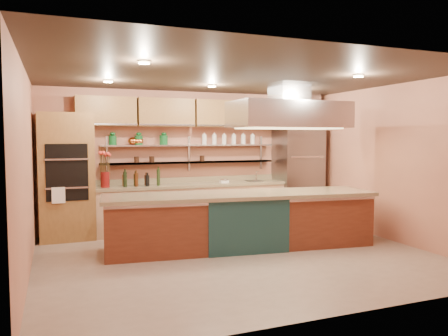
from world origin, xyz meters
name	(u,v)px	position (x,y,z in m)	size (l,w,h in m)	color
floor	(238,257)	(0.00, 0.00, -0.01)	(6.00, 5.00, 0.02)	gray
ceiling	(238,76)	(0.00, 0.00, 2.80)	(6.00, 5.00, 0.02)	black
wall_back	(191,160)	(0.00, 2.50, 1.40)	(6.00, 0.04, 2.80)	#BC7558
wall_front	(335,183)	(0.00, -2.50, 1.40)	(6.00, 0.04, 2.80)	#BC7558
wall_left	(26,173)	(-3.00, 0.00, 1.40)	(0.04, 5.00, 2.80)	#BC7558
wall_right	(392,163)	(3.00, 0.00, 1.40)	(0.04, 5.00, 2.80)	#BC7558
oven_stack	(67,177)	(-2.45, 2.18, 1.15)	(0.95, 0.64, 2.30)	olive
refrigerator	(298,174)	(2.35, 2.14, 1.05)	(0.95, 0.72, 2.10)	slate
back_counter	(193,206)	(-0.05, 2.20, 0.47)	(3.84, 0.64, 0.93)	tan
wall_shelf_lower	(191,162)	(-0.05, 2.37, 1.35)	(3.60, 0.26, 0.03)	#B1B2B8
wall_shelf_upper	(190,145)	(-0.05, 2.37, 1.70)	(3.60, 0.26, 0.03)	#B1B2B8
upper_cabinets	(193,113)	(0.00, 2.32, 2.35)	(4.60, 0.36, 0.55)	olive
range_hood	(289,115)	(1.16, 0.48, 2.25)	(2.00, 1.00, 0.45)	#B1B2B8
ceiling_downlights	(233,79)	(0.00, 0.20, 2.77)	(4.00, 2.80, 0.02)	#FFE5A5
island	(241,220)	(0.26, 0.48, 0.46)	(4.45, 0.97, 0.93)	brown
flower_vase	(105,180)	(-1.78, 2.15, 1.07)	(0.16, 0.16, 0.29)	#610E0E
oil_bottle_cluster	(142,180)	(-1.10, 2.15, 1.05)	(0.76, 0.22, 0.24)	black
kitchen_scale	(224,180)	(0.60, 2.15, 0.98)	(0.17, 0.13, 0.09)	white
bar_faucet	(256,176)	(1.38, 2.25, 1.04)	(0.03, 0.03, 0.21)	white
copper_kettle	(133,141)	(-1.22, 2.37, 1.79)	(0.18, 0.18, 0.15)	#CE6A2F
green_canister	(163,140)	(-0.61, 2.37, 1.81)	(0.15, 0.15, 0.19)	#104D20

